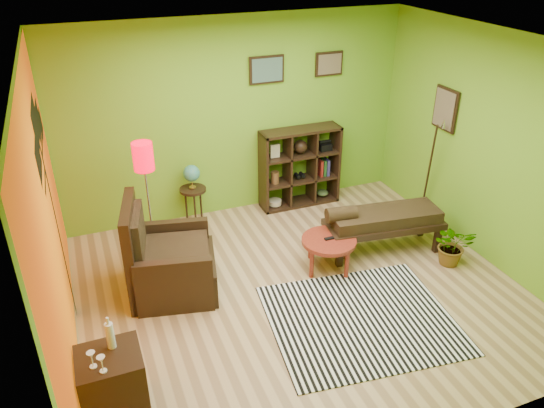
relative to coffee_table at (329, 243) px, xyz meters
name	(u,v)px	position (x,y,z in m)	size (l,w,h in m)	color
ground	(299,291)	(-0.53, -0.32, -0.35)	(5.00, 5.00, 0.00)	tan
room_shell	(295,148)	(-0.62, -0.30, 1.45)	(5.04, 4.54, 2.82)	#6EA923
zebra_rug	(361,319)	(-0.12, -1.03, -0.35)	(1.96, 1.67, 0.01)	white
coffee_table	(329,243)	(0.00, 0.00, 0.00)	(0.67, 0.67, 0.43)	maroon
armchair	(167,265)	(-1.93, 0.27, -0.01)	(1.12, 1.12, 1.15)	black
side_cabinet	(113,384)	(-2.73, -1.30, -0.03)	(0.54, 0.49, 0.95)	black
floor_lamp	(144,168)	(-1.99, 0.86, 0.97)	(0.25, 0.25, 1.64)	silver
globe_table	(192,180)	(-1.27, 1.69, 0.33)	(0.37, 0.37, 0.90)	black
cube_shelf	(301,167)	(0.39, 1.71, 0.25)	(1.20, 0.35, 1.20)	black
bench	(381,220)	(0.80, 0.12, 0.10)	(1.58, 0.74, 0.71)	black
potted_plant	(452,249)	(1.49, -0.49, -0.14)	(0.49, 0.54, 0.42)	#26661E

